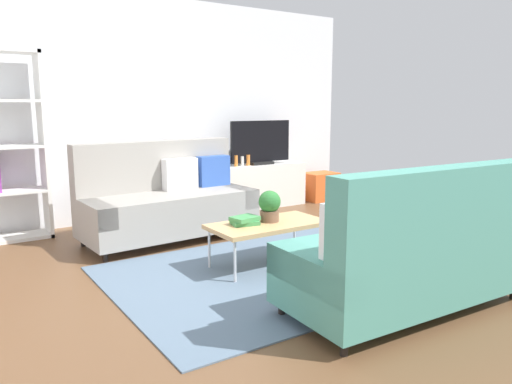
{
  "coord_description": "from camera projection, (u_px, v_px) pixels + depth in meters",
  "views": [
    {
      "loc": [
        -2.48,
        -3.54,
        1.51
      ],
      "look_at": [
        0.18,
        0.48,
        0.65
      ],
      "focal_mm": 34.52,
      "sensor_mm": 36.0,
      "label": 1
    }
  ],
  "objects": [
    {
      "name": "tv",
      "position": [
        261.0,
        143.0,
        7.21
      ],
      "size": [
        1.0,
        0.2,
        0.64
      ],
      "color": "black",
      "rests_on": "tv_console"
    },
    {
      "name": "couch_green",
      "position": [
        411.0,
        253.0,
        3.58
      ],
      "size": [
        1.94,
        0.93,
        1.1
      ],
      "rotation": [
        0.0,
        0.0,
        -0.05
      ],
      "color": "teal",
      "rests_on": "ground_plane"
    },
    {
      "name": "bottle_1",
      "position": [
        242.0,
        161.0,
        7.05
      ],
      "size": [
        0.05,
        0.05,
        0.14
      ],
      "primitive_type": "cylinder",
      "color": "silver",
      "rests_on": "tv_console"
    },
    {
      "name": "ground_plane",
      "position": [
        268.0,
        271.0,
        4.52
      ],
      "size": [
        7.68,
        7.68,
        0.0
      ],
      "primitive_type": "plane",
      "color": "brown"
    },
    {
      "name": "vase_0",
      "position": [
        224.0,
        161.0,
        6.99
      ],
      "size": [
        0.08,
        0.08,
        0.14
      ],
      "primitive_type": "cylinder",
      "color": "#4C72B2",
      "rests_on": "tv_console"
    },
    {
      "name": "bottle_0",
      "position": [
        236.0,
        161.0,
        6.99
      ],
      "size": [
        0.05,
        0.05,
        0.16
      ],
      "primitive_type": "cylinder",
      "color": "orange",
      "rests_on": "tv_console"
    },
    {
      "name": "wall_far",
      "position": [
        148.0,
        109.0,
        6.56
      ],
      "size": [
        6.4,
        0.12,
        2.9
      ],
      "primitive_type": "cube",
      "color": "silver",
      "rests_on": "ground_plane"
    },
    {
      "name": "table_book_1",
      "position": [
        245.0,
        219.0,
        4.52
      ],
      "size": [
        0.26,
        0.21,
        0.04
      ],
      "primitive_type": "cube",
      "rotation": [
        0.0,
        0.0,
        0.15
      ],
      "color": "#3F8C4C",
      "rests_on": "table_book_0"
    },
    {
      "name": "tv_console",
      "position": [
        260.0,
        185.0,
        7.34
      ],
      "size": [
        1.4,
        0.44,
        0.64
      ],
      "primitive_type": "cube",
      "color": "silver",
      "rests_on": "ground_plane"
    },
    {
      "name": "table_book_0",
      "position": [
        245.0,
        223.0,
        4.52
      ],
      "size": [
        0.27,
        0.23,
        0.04
      ],
      "primitive_type": "cube",
      "rotation": [
        0.0,
        0.0,
        -0.22
      ],
      "color": "#3F8C4C",
      "rests_on": "coffee_table"
    },
    {
      "name": "storage_trunk",
      "position": [
        320.0,
        186.0,
        7.87
      ],
      "size": [
        0.52,
        0.4,
        0.44
      ],
      "primitive_type": "cube",
      "color": "orange",
      "rests_on": "ground_plane"
    },
    {
      "name": "area_rug",
      "position": [
        276.0,
        272.0,
        4.48
      ],
      "size": [
        2.9,
        2.2,
        0.01
      ],
      "primitive_type": "cube",
      "color": "slate",
      "rests_on": "ground_plane"
    },
    {
      "name": "potted_plant",
      "position": [
        270.0,
        205.0,
        4.62
      ],
      "size": [
        0.21,
        0.21,
        0.3
      ],
      "color": "brown",
      "rests_on": "coffee_table"
    },
    {
      "name": "couch_beige",
      "position": [
        168.0,
        200.0,
        5.55
      ],
      "size": [
        1.94,
        0.95,
        1.1
      ],
      "rotation": [
        0.0,
        0.0,
        3.2
      ],
      "color": "gray",
      "rests_on": "ground_plane"
    },
    {
      "name": "coffee_table",
      "position": [
        268.0,
        225.0,
        4.6
      ],
      "size": [
        1.1,
        0.56,
        0.42
      ],
      "color": "tan",
      "rests_on": "ground_plane"
    },
    {
      "name": "bottle_2",
      "position": [
        248.0,
        160.0,
        7.11
      ],
      "size": [
        0.06,
        0.06,
        0.16
      ],
      "primitive_type": "cylinder",
      "color": "orange",
      "rests_on": "tv_console"
    }
  ]
}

